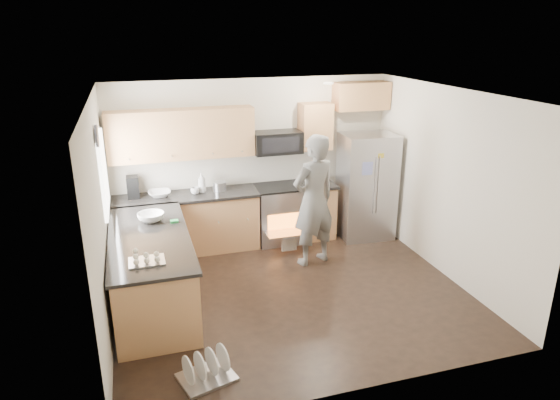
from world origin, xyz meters
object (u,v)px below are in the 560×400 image
object	(u,v)px
refrigerator	(366,186)
person	(314,201)
dish_rack	(206,371)
stove_range	(279,201)

from	to	relation	value
refrigerator	person	xyz separation A→B (m)	(-1.18, -0.69, 0.11)
refrigerator	person	world-z (taller)	person
dish_rack	stove_range	bearing A→B (deg)	61.33
stove_range	person	world-z (taller)	person
person	refrigerator	bearing A→B (deg)	-167.08
person	stove_range	bearing A→B (deg)	-93.30
refrigerator	stove_range	bearing A→B (deg)	174.12
dish_rack	refrigerator	bearing A→B (deg)	42.54
person	dish_rack	world-z (taller)	person
stove_range	dish_rack	xyz separation A→B (m)	(-1.70, -3.10, -0.59)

